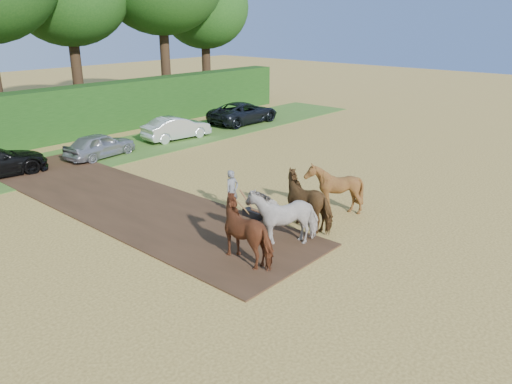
# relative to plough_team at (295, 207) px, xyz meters

# --- Properties ---
(ground) EXTENTS (120.00, 120.00, 0.00)m
(ground) POSITION_rel_plough_team_xyz_m (-3.52, -0.20, -0.93)
(ground) COLOR gold
(ground) RESTS_ON ground
(earth_strip) EXTENTS (4.50, 17.00, 0.05)m
(earth_strip) POSITION_rel_plough_team_xyz_m (-2.02, 6.80, -0.91)
(earth_strip) COLOR #472D1C
(earth_strip) RESTS_ON ground
(grass_verge) EXTENTS (50.00, 5.00, 0.03)m
(grass_verge) POSITION_rel_plough_team_xyz_m (-3.52, 13.80, -0.92)
(grass_verge) COLOR #38601E
(grass_verge) RESTS_ON ground
(plough_team) EXTENTS (6.18, 4.47, 1.89)m
(plough_team) POSITION_rel_plough_team_xyz_m (0.00, 0.00, 0.00)
(plough_team) COLOR brown
(plough_team) RESTS_ON ground
(parked_cars) EXTENTS (36.90, 3.38, 1.47)m
(parked_cars) POSITION_rel_plough_team_xyz_m (-1.88, 13.86, -0.23)
(parked_cars) COLOR #A6A7AC
(parked_cars) RESTS_ON ground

